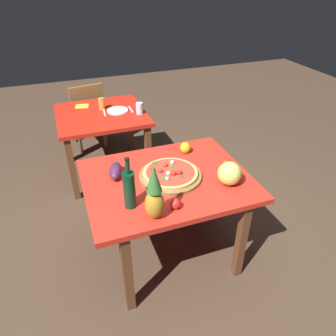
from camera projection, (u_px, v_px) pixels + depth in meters
The scene contains 19 objects.
ground_plane at pixel (167, 248), 2.66m from camera, with size 10.00×10.00×0.00m, color #4C3828.
display_table at pixel (167, 188), 2.31m from camera, with size 1.18×0.94×0.72m.
background_table at pixel (102, 122), 3.32m from camera, with size 0.90×0.87×0.72m.
dining_chair at pixel (87, 112), 3.89m from camera, with size 0.46×0.46×0.85m.
pizza_board at pixel (170, 176), 2.27m from camera, with size 0.45×0.45×0.03m, color olive.
pizza at pixel (170, 173), 2.25m from camera, with size 0.40×0.40×0.06m.
wine_bottle at pixel (129, 189), 1.93m from camera, with size 0.08×0.08×0.36m.
pineapple_left at pixel (154, 195), 1.83m from camera, with size 0.12×0.12×0.37m.
melon at pixel (230, 174), 2.16m from camera, with size 0.17×0.17×0.17m, color #DADE5F.
bell_pepper at pixel (185, 148), 2.55m from camera, with size 0.09×0.09×0.09m, color yellow.
eggplant at pixel (116, 171), 2.26m from camera, with size 0.20×0.09×0.09m, color #4B254A.
tomato_at_corner at pixel (176, 204), 1.97m from camera, with size 0.07×0.07×0.07m, color red.
tomato_by_bottle at pixel (226, 164), 2.36m from camera, with size 0.08×0.08×0.08m, color red.
drinking_glass_juice at pixel (102, 104), 3.32m from camera, with size 0.06×0.06×0.12m, color orange.
drinking_glass_water at pixel (140, 108), 3.22m from camera, with size 0.07×0.07×0.11m, color silver.
dinner_plate at pixel (118, 111), 3.29m from camera, with size 0.22×0.22×0.02m, color white.
fork_utensil at pixel (104, 113), 3.26m from camera, with size 0.02×0.18×0.01m, color silver.
knife_utensil at pixel (131, 109), 3.34m from camera, with size 0.02×0.18×0.01m, color silver.
napkin_folded at pixel (82, 106), 3.41m from camera, with size 0.14×0.12×0.01m, color yellow.
Camera 1 is at (-0.63, -1.75, 2.02)m, focal length 33.57 mm.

